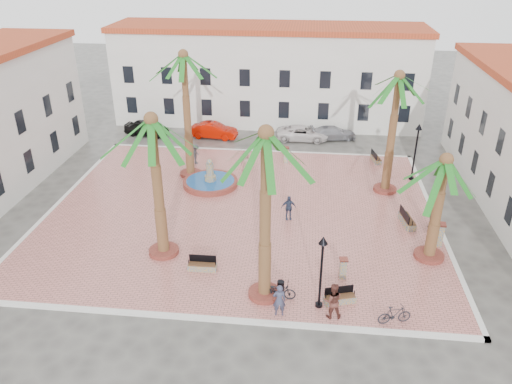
# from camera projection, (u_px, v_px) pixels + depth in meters

# --- Properties ---
(ground) EXTENTS (120.00, 120.00, 0.00)m
(ground) POSITION_uv_depth(u_px,v_px,m) (242.00, 212.00, 34.21)
(ground) COLOR #56544F
(ground) RESTS_ON ground
(plaza) EXTENTS (26.00, 22.00, 0.15)m
(plaza) POSITION_uv_depth(u_px,v_px,m) (242.00, 211.00, 34.18)
(plaza) COLOR #C6726A
(plaza) RESTS_ON ground
(kerb_n) EXTENTS (26.30, 0.30, 0.16)m
(kerb_n) POSITION_uv_depth(u_px,v_px,m) (258.00, 151.00, 43.94)
(kerb_n) COLOR silver
(kerb_n) RESTS_ON ground
(kerb_s) EXTENTS (26.30, 0.30, 0.16)m
(kerb_s) POSITION_uv_depth(u_px,v_px,m) (211.00, 319.00, 24.40)
(kerb_s) COLOR silver
(kerb_s) RESTS_ON ground
(kerb_e) EXTENTS (0.30, 22.30, 0.16)m
(kerb_e) POSITION_uv_depth(u_px,v_px,m) (436.00, 221.00, 32.91)
(kerb_e) COLOR silver
(kerb_e) RESTS_ON ground
(kerb_w) EXTENTS (0.30, 22.30, 0.16)m
(kerb_w) POSITION_uv_depth(u_px,v_px,m) (61.00, 201.00, 35.44)
(kerb_w) COLOR silver
(kerb_w) RESTS_ON ground
(building_north) EXTENTS (30.40, 7.40, 9.50)m
(building_north) POSITION_uv_depth(u_px,v_px,m) (268.00, 74.00, 49.83)
(building_north) COLOR silver
(building_north) RESTS_ON ground
(fountain) EXTENTS (4.11, 4.11, 2.13)m
(fountain) POSITION_uv_depth(u_px,v_px,m) (210.00, 182.00, 37.54)
(fountain) COLOR brown
(fountain) RESTS_ON plaza
(palm_nw) EXTENTS (5.45, 5.45, 9.73)m
(palm_nw) POSITION_uv_depth(u_px,v_px,m) (184.00, 68.00, 35.54)
(palm_nw) COLOR brown
(palm_nw) RESTS_ON plaza
(palm_sw) EXTENTS (5.68, 5.68, 8.64)m
(palm_sw) POSITION_uv_depth(u_px,v_px,m) (153.00, 136.00, 26.19)
(palm_sw) COLOR brown
(palm_sw) RESTS_ON plaza
(palm_s) EXTENTS (5.48, 5.48, 9.31)m
(palm_s) POSITION_uv_depth(u_px,v_px,m) (266.00, 153.00, 22.35)
(palm_s) COLOR brown
(palm_s) RESTS_ON plaza
(palm_e) EXTENTS (5.57, 5.57, 6.54)m
(palm_e) POSITION_uv_depth(u_px,v_px,m) (444.00, 174.00, 26.68)
(palm_e) COLOR brown
(palm_e) RESTS_ON plaza
(palm_ne) EXTENTS (5.46, 5.46, 8.91)m
(palm_ne) POSITION_uv_depth(u_px,v_px,m) (398.00, 89.00, 33.44)
(palm_ne) COLOR brown
(palm_ne) RESTS_ON plaza
(bench_s) EXTENTS (1.62, 0.52, 0.85)m
(bench_s) POSITION_uv_depth(u_px,v_px,m) (202.00, 266.00, 27.84)
(bench_s) COLOR gray
(bench_s) RESTS_ON plaza
(bench_se) EXTENTS (1.69, 0.95, 0.85)m
(bench_se) POSITION_uv_depth(u_px,v_px,m) (340.00, 298.00, 25.33)
(bench_se) COLOR gray
(bench_se) RESTS_ON plaza
(bench_e) EXTENTS (0.89, 1.99, 1.01)m
(bench_e) POSITION_uv_depth(u_px,v_px,m) (407.00, 220.00, 32.31)
(bench_e) COLOR gray
(bench_e) RESTS_ON plaza
(bench_ne) EXTENTS (0.82, 1.71, 0.87)m
(bench_ne) POSITION_uv_depth(u_px,v_px,m) (376.00, 159.00, 41.63)
(bench_ne) COLOR gray
(bench_ne) RESTS_ON plaza
(lamppost_s) EXTENTS (0.45, 0.45, 4.12)m
(lamppost_s) POSITION_uv_depth(u_px,v_px,m) (322.00, 260.00, 23.91)
(lamppost_s) COLOR black
(lamppost_s) RESTS_ON plaza
(lamppost_e) EXTENTS (0.49, 0.49, 4.50)m
(lamppost_e) POSITION_uv_depth(u_px,v_px,m) (417.00, 142.00, 37.24)
(lamppost_e) COLOR black
(lamppost_e) RESTS_ON plaza
(bollard_se) EXTENTS (0.49, 0.49, 1.24)m
(bollard_se) POSITION_uv_depth(u_px,v_px,m) (343.00, 268.00, 27.01)
(bollard_se) COLOR gray
(bollard_se) RESTS_ON plaza
(bollard_n) EXTENTS (0.53, 0.53, 1.34)m
(bollard_n) POSITION_uv_depth(u_px,v_px,m) (286.00, 155.00, 41.24)
(bollard_n) COLOR gray
(bollard_n) RESTS_ON plaza
(bollard_e) EXTENTS (0.60, 0.60, 1.52)m
(bollard_e) POSITION_uv_depth(u_px,v_px,m) (439.00, 234.00, 29.84)
(bollard_e) COLOR gray
(bollard_e) RESTS_ON plaza
(litter_bin) EXTENTS (0.37, 0.37, 0.72)m
(litter_bin) POSITION_uv_depth(u_px,v_px,m) (281.00, 287.00, 25.96)
(litter_bin) COLOR black
(litter_bin) RESTS_ON plaza
(cyclist_a) EXTENTS (0.69, 0.50, 1.78)m
(cyclist_a) POSITION_uv_depth(u_px,v_px,m) (279.00, 300.00, 24.19)
(cyclist_a) COLOR #373851
(cyclist_a) RESTS_ON plaza
(bicycle_a) EXTENTS (1.90, 0.75, 0.98)m
(bicycle_a) POSITION_uv_depth(u_px,v_px,m) (278.00, 290.00, 25.52)
(bicycle_a) COLOR black
(bicycle_a) RESTS_ON plaza
(cyclist_b) EXTENTS (1.00, 0.82, 1.91)m
(cyclist_b) POSITION_uv_depth(u_px,v_px,m) (333.00, 301.00, 24.05)
(cyclist_b) COLOR #572A23
(cyclist_b) RESTS_ON plaza
(bicycle_b) EXTENTS (1.74, 0.89, 1.00)m
(bicycle_b) POSITION_uv_depth(u_px,v_px,m) (395.00, 315.00, 23.82)
(bicycle_b) COLOR black
(bicycle_b) RESTS_ON plaza
(pedestrian_fountain_a) EXTENTS (0.87, 0.61, 1.70)m
(pedestrian_fountain_a) POSITION_uv_depth(u_px,v_px,m) (246.00, 162.00, 39.40)
(pedestrian_fountain_a) COLOR #85695B
(pedestrian_fountain_a) RESTS_ON plaza
(pedestrian_fountain_b) EXTENTS (1.05, 0.60, 1.69)m
(pedestrian_fountain_b) POSITION_uv_depth(u_px,v_px,m) (289.00, 208.00, 32.69)
(pedestrian_fountain_b) COLOR #2B3650
(pedestrian_fountain_b) RESTS_ON plaza
(pedestrian_north) EXTENTS (0.64, 1.09, 1.67)m
(pedestrian_north) POSITION_uv_depth(u_px,v_px,m) (196.00, 154.00, 40.99)
(pedestrian_north) COLOR #444448
(pedestrian_north) RESTS_ON plaza
(pedestrian_east) EXTENTS (0.65, 1.70, 1.79)m
(pedestrian_east) POSITION_uv_depth(u_px,v_px,m) (433.00, 217.00, 31.52)
(pedestrian_east) COLOR #6D6356
(pedestrian_east) RESTS_ON plaza
(car_black) EXTENTS (4.47, 2.38, 1.45)m
(car_black) POSITION_uv_depth(u_px,v_px,m) (147.00, 128.00, 47.51)
(car_black) COLOR black
(car_black) RESTS_ON ground
(car_red) EXTENTS (4.54, 1.98, 1.45)m
(car_red) POSITION_uv_depth(u_px,v_px,m) (214.00, 130.00, 46.87)
(car_red) COLOR #BA0F00
(car_red) RESTS_ON ground
(car_silver) EXTENTS (4.48, 2.48, 1.23)m
(car_silver) POSITION_uv_depth(u_px,v_px,m) (333.00, 133.00, 46.61)
(car_silver) COLOR #9B9BA3
(car_silver) RESTS_ON ground
(car_white) EXTENTS (4.78, 2.21, 1.33)m
(car_white) POSITION_uv_depth(u_px,v_px,m) (303.00, 133.00, 46.40)
(car_white) COLOR silver
(car_white) RESTS_ON ground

